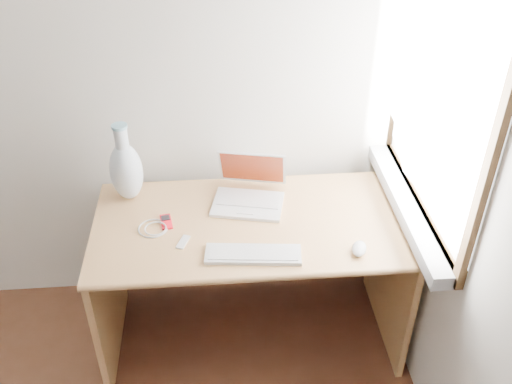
{
  "coord_description": "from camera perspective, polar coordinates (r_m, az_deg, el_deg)",
  "views": [
    {
      "loc": [
        0.89,
        -0.59,
        2.23
      ],
      "look_at": [
        1.05,
        1.35,
        0.86
      ],
      "focal_mm": 40.0,
      "sensor_mm": 36.0,
      "label": 1
    }
  ],
  "objects": [
    {
      "name": "remote",
      "position": [
        2.36,
        -7.3,
        -4.98
      ],
      "size": [
        0.06,
        0.09,
        0.01
      ],
      "primitive_type": "cube",
      "rotation": [
        0.0,
        0.0,
        -0.36
      ],
      "color": "white",
      "rests_on": "desk"
    },
    {
      "name": "vase",
      "position": [
        2.58,
        -12.87,
        2.22
      ],
      "size": [
        0.14,
        0.14,
        0.37
      ],
      "color": "white",
      "rests_on": "desk"
    },
    {
      "name": "laptop",
      "position": [
        2.55,
        -0.9,
        0.04
      ],
      "size": [
        0.35,
        0.32,
        0.21
      ],
      "rotation": [
        0.0,
        0.0,
        -0.22
      ],
      "color": "white",
      "rests_on": "desk"
    },
    {
      "name": "mouse",
      "position": [
        2.33,
        10.28,
        -5.59
      ],
      "size": [
        0.09,
        0.11,
        0.03
      ],
      "primitive_type": "ellipsoid",
      "rotation": [
        0.0,
        0.0,
        -0.36
      ],
      "color": "white",
      "rests_on": "desk"
    },
    {
      "name": "window",
      "position": [
        2.27,
        17.22,
        8.74
      ],
      "size": [
        0.11,
        0.99,
        1.1
      ],
      "color": "white",
      "rests_on": "right_wall"
    },
    {
      "name": "desk",
      "position": [
        2.64,
        -0.63,
        -5.36
      ],
      "size": [
        1.35,
        0.68,
        0.72
      ],
      "color": "tan",
      "rests_on": "floor"
    },
    {
      "name": "external_keyboard",
      "position": [
        2.28,
        -0.28,
        -6.23
      ],
      "size": [
        0.39,
        0.15,
        0.02
      ],
      "rotation": [
        0.0,
        0.0,
        -0.1
      ],
      "color": "white",
      "rests_on": "desk"
    },
    {
      "name": "cable_coil",
      "position": [
        2.45,
        -10.25,
        -3.59
      ],
      "size": [
        0.16,
        0.16,
        0.01
      ],
      "primitive_type": "torus",
      "rotation": [
        0.0,
        0.0,
        -0.27
      ],
      "color": "white",
      "rests_on": "desk"
    },
    {
      "name": "ipod",
      "position": [
        2.47,
        -8.97,
        -2.96
      ],
      "size": [
        0.06,
        0.11,
        0.01
      ],
      "rotation": [
        0.0,
        0.0,
        0.17
      ],
      "color": "red",
      "rests_on": "desk"
    }
  ]
}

